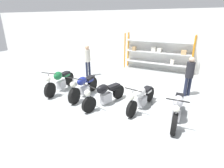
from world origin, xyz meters
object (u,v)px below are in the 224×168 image
Objects in this scene: motorcycle_black at (105,94)px; motorcycle_white at (141,97)px; motorcycle_silver at (177,109)px; person_browsing at (190,73)px; motorcycle_green at (60,81)px; person_near_rack at (88,58)px; shelving_rack at (157,52)px; motorcycle_blue at (84,86)px.

motorcycle_white is (1.31, 0.35, 0.01)m from motorcycle_black.
motorcycle_black is at bearing -91.39° from motorcycle_silver.
motorcycle_green is at bearing 67.37° from person_browsing.
person_browsing is (0.08, 2.28, 0.54)m from motorcycle_silver.
person_browsing is at bearing 154.05° from motorcycle_white.
person_near_rack is at bearing 173.80° from motorcycle_green.
motorcycle_silver is 1.21× the size of person_near_rack.
shelving_rack is 2.40× the size of person_near_rack.
shelving_rack is at bearing -162.33° from motorcycle_silver.
motorcycle_blue is 1.18× the size of person_near_rack.
person_browsing is (3.78, 2.10, 0.52)m from motorcycle_blue.
person_browsing is at bearing 147.15° from motorcycle_black.
motorcycle_black is 1.24× the size of person_browsing.
motorcycle_green is (-2.93, -5.32, -0.66)m from shelving_rack.
motorcycle_green is at bearing -80.76° from motorcycle_black.
shelving_rack is 2.48× the size of person_browsing.
motorcycle_blue is 1.21× the size of person_browsing.
motorcycle_green is 5.02m from motorcycle_silver.
person_near_rack is at bearing -136.44° from shelving_rack.
motorcycle_white is 4.57m from person_near_rack.
motorcycle_green is 2.46m from motorcycle_black.
motorcycle_silver is at bearing 174.28° from person_near_rack.
motorcycle_white is (3.75, 0.08, -0.03)m from motorcycle_green.
motorcycle_black is 1.03× the size of motorcycle_white.
motorcycle_green is 1.29× the size of person_browsing.
motorcycle_black is at bearing -66.95° from motorcycle_white.
motorcycle_silver reaches higher than motorcycle_white.
person_near_rack reaches higher than motorcycle_white.
motorcycle_black is 1.00× the size of motorcycle_silver.
motorcycle_silver is (3.70, -0.18, -0.02)m from motorcycle_blue.
motorcycle_green is 1.06× the size of motorcycle_white.
motorcycle_black is (1.13, -0.25, -0.01)m from motorcycle_blue.
motorcycle_green is 1.32m from motorcycle_blue.
motorcycle_silver reaches higher than motorcycle_black.
motorcycle_white is at bearing 170.30° from person_near_rack.
motorcycle_silver is at bearing -69.31° from shelving_rack.
shelving_rack reaches higher than motorcycle_blue.
person_browsing is 5.26m from person_near_rack.
person_browsing is at bearing 174.95° from motorcycle_silver.
motorcycle_green reaches higher than motorcycle_black.
shelving_rack reaches higher than motorcycle_white.
shelving_rack reaches higher than motorcycle_black.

